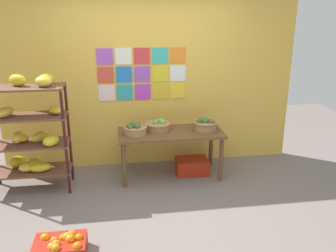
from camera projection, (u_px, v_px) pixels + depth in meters
ground at (166, 216)px, 4.07m from camera, size 9.11×9.11×0.00m
back_wall_with_art at (150, 70)px, 5.12m from camera, size 4.29×0.07×2.86m
banana_shelf_unit at (29, 131)px, 4.47m from camera, size 1.00×0.52×1.51m
display_table at (171, 137)px, 4.91m from camera, size 1.43×0.64×0.66m
fruit_basket_centre at (205, 124)px, 4.93m from camera, size 0.33×0.33×0.17m
fruit_basket_right at (158, 125)px, 4.96m from camera, size 0.35×0.35×0.14m
fruit_basket_back_right at (135, 129)px, 4.75m from camera, size 0.32×0.32×0.17m
produce_crate_under_table at (192, 166)px, 5.12m from camera, size 0.45×0.32×0.22m
orange_crate_foreground at (61, 247)px, 3.38m from camera, size 0.49×0.34×0.23m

